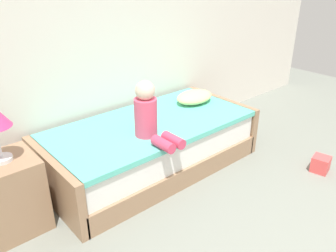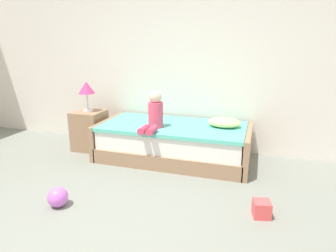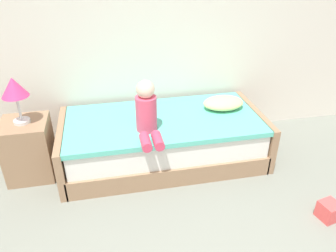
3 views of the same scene
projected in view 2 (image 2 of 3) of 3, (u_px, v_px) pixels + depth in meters
ground_plane at (86, 243)px, 2.46m from camera, size 9.20×9.20×0.00m
wall_rear at (175, 53)px, 4.45m from camera, size 7.20×0.10×2.90m
bed at (173, 142)px, 4.18m from camera, size 2.11×1.00×0.50m
nightstand at (90, 130)px, 4.57m from camera, size 0.44×0.44×0.60m
table_lamp at (87, 89)px, 4.39m from camera, size 0.24×0.24×0.45m
child_figure at (154, 113)px, 3.91m from camera, size 0.20×0.51×0.50m
pillow at (224, 122)px, 3.99m from camera, size 0.44×0.30×0.13m
toy_ball at (58, 197)px, 2.98m from camera, size 0.20×0.20×0.20m
toy_block at (262, 209)px, 2.81m from camera, size 0.19×0.19×0.16m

